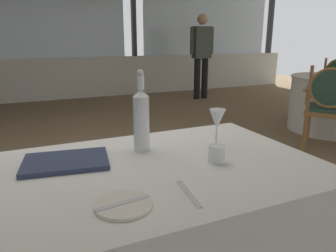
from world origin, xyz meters
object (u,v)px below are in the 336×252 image
Objects in this scene: water_bottle at (141,118)px; diner_person_0 at (202,51)px; side_plate at (123,204)px; menu_book at (66,162)px; dining_chair_1_1 at (329,103)px; water_tumbler at (217,154)px; wine_glass at (217,120)px.

diner_person_0 reaches higher than water_bottle.
diner_person_0 reaches higher than side_plate.
side_plate is at bearing -65.75° from menu_book.
water_bottle reaches higher than menu_book.
water_bottle is 2.78m from dining_chair_1_1.
diner_person_0 is at bearing 60.59° from water_tumbler.
diner_person_0 is at bearing 57.08° from water_bottle.
menu_book is at bearing 105.37° from side_plate.
water_tumbler reaches higher than menu_book.
side_plate is 0.52m from water_bottle.
side_plate is 2.50× the size of water_tumbler.
side_plate is 0.49m from water_tumbler.
diner_person_0 reaches higher than menu_book.
wine_glass is at bearing 152.06° from diner_person_0.
side_plate is 5.86m from diner_person_0.
menu_book is (-0.56, 0.23, -0.03)m from water_tumbler.
diner_person_0 is (2.58, 4.60, 0.11)m from wine_glass.
dining_chair_1_1 reaches higher than menu_book.
water_bottle is 5.36m from diner_person_0.
water_tumbler is 0.61m from menu_book.
water_tumbler is (0.45, 0.19, 0.03)m from side_plate.
menu_book is (-0.11, 0.42, 0.01)m from side_plate.
water_bottle is 2.02× the size of wine_glass.
side_plate is 0.49× the size of water_bottle.
water_tumbler is 5.47m from diner_person_0.
water_bottle reaches higher than dining_chair_1_1.
wine_glass is (0.33, -0.10, -0.02)m from water_bottle.
water_tumbler is at bearing 173.68° from dining_chair_1_1.
menu_book is at bearing -174.01° from water_bottle.
water_bottle is 0.36m from menu_book.
wine_glass is at bearing 3.08° from menu_book.
dining_chair_1_1 is 3.46m from diner_person_0.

